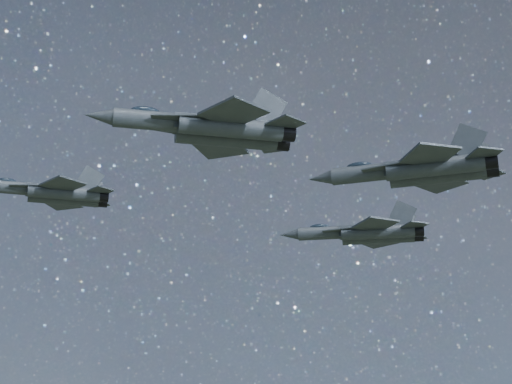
# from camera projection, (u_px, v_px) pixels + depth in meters

# --- Properties ---
(jet_lead) EXTENTS (15.52, 10.16, 4.00)m
(jet_lead) POSITION_uv_depth(u_px,v_px,m) (52.00, 193.00, 92.13)
(jet_lead) COLOR #2B3236
(jet_left) EXTENTS (18.11, 12.86, 4.60)m
(jet_left) POSITION_uv_depth(u_px,v_px,m) (366.00, 233.00, 103.26)
(jet_left) COLOR #2B3236
(jet_right) EXTENTS (17.91, 11.81, 4.59)m
(jet_right) POSITION_uv_depth(u_px,v_px,m) (212.00, 128.00, 70.99)
(jet_right) COLOR #2B3236
(jet_slot) EXTENTS (20.00, 14.00, 5.04)m
(jet_slot) POSITION_uv_depth(u_px,v_px,m) (420.00, 170.00, 85.15)
(jet_slot) COLOR #2B3236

